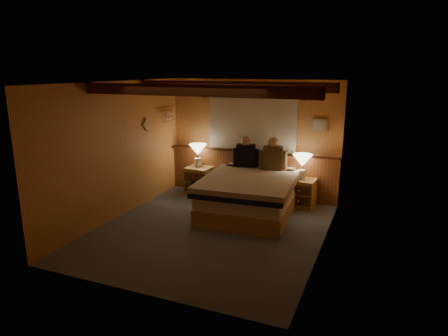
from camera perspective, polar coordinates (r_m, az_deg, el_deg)
The scene contains 19 objects.
floor at distance 6.73m, azimuth -1.77°, elevation -8.76°, with size 4.20×4.20×0.00m, color #494F57.
ceiling at distance 6.21m, azimuth -1.94°, elevation 12.12°, with size 4.20×4.20×0.00m, color tan.
wall_back at distance 8.28m, azimuth 4.12°, elevation 4.23°, with size 3.60×3.60×0.00m, color #DC994F.
wall_left at distance 7.27m, azimuth -14.92°, elevation 2.41°, with size 4.20×4.20×0.00m, color #DC994F.
wall_right at distance 5.87m, azimuth 14.38°, elevation -0.27°, with size 4.20×4.20×0.00m, color #DC994F.
wall_front at distance 4.60m, azimuth -12.67°, elevation -4.15°, with size 3.60×3.60×0.00m, color #DC994F.
wainscot at distance 8.37m, azimuth 3.90°, elevation -0.66°, with size 3.60×0.23×0.94m.
curtain_window at distance 8.17m, azimuth 4.00°, elevation 6.37°, with size 2.18×0.09×1.11m.
ceiling_beams at distance 6.35m, azimuth -1.37°, elevation 11.36°, with size 3.60×1.65×0.16m.
coat_rail at distance 8.45m, azimuth -8.21°, elevation 7.52°, with size 0.05×0.55×0.24m.
framed_print at distance 7.90m, azimuth 13.50°, elevation 5.96°, with size 0.30×0.04×0.25m.
bed at distance 7.32m, azimuth 3.70°, elevation -3.81°, with size 1.72×2.16×0.70m.
nightstand_left at distance 8.55m, azimuth -3.53°, elevation -1.74°, with size 0.54×0.50×0.57m.
nightstand_right at distance 7.90m, azimuth 11.09°, elevation -3.47°, with size 0.50×0.46×0.53m.
lamp_left at distance 8.46m, azimuth -3.75°, elevation 2.45°, with size 0.37×0.37×0.49m.
lamp_right at distance 7.75m, azimuth 11.13°, elevation 0.86°, with size 0.38×0.38×0.49m.
person_left at distance 7.94m, azimuth 3.13°, elevation 2.00°, with size 0.52×0.26×0.64m.
person_right at distance 7.73m, azimuth 7.02°, elevation 1.64°, with size 0.54×0.29×0.66m.
duffel_bag at distance 8.37m, azimuth -2.57°, elevation -2.88°, with size 0.59×0.40×0.40m.
Camera 1 is at (2.55, -5.65, 2.61)m, focal length 32.00 mm.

